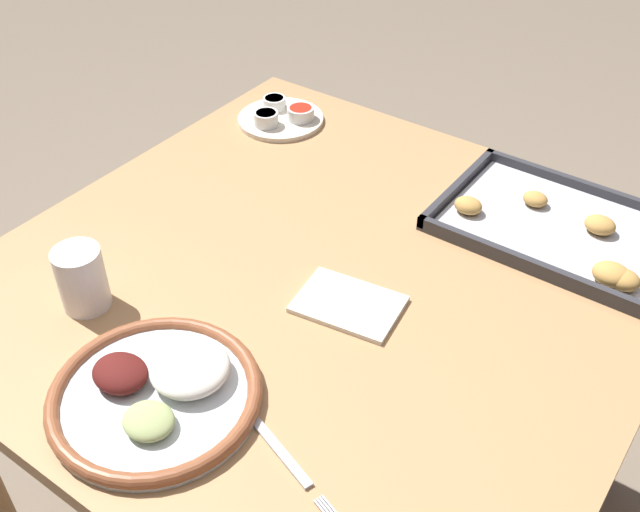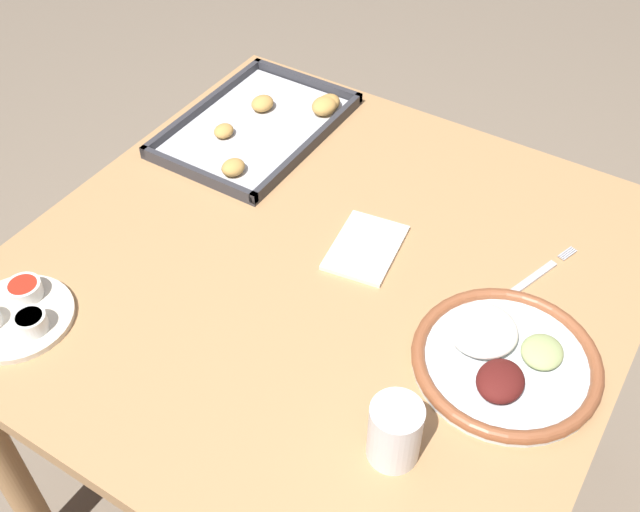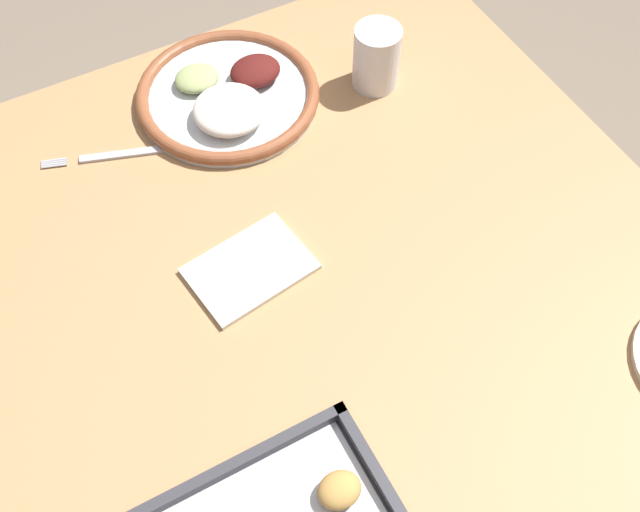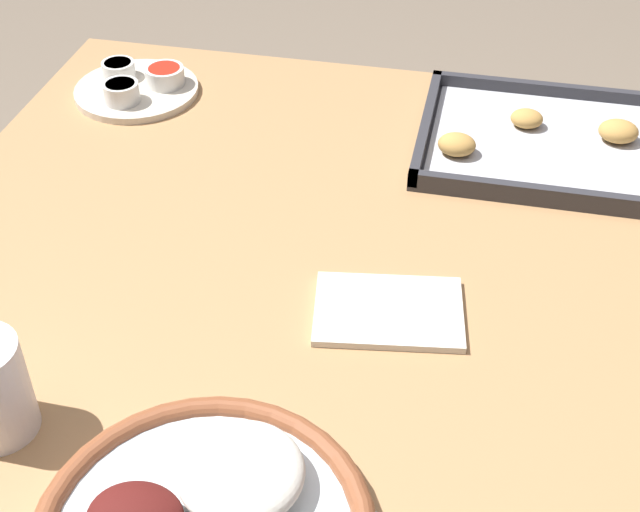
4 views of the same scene
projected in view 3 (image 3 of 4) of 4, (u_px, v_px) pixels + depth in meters
The scene contains 6 objects.
ground_plane at pixel (316, 455), 1.55m from camera, with size 8.00×8.00×0.00m, color #7A6B59.
dining_table at pixel (314, 313), 1.04m from camera, with size 0.97×0.97×0.72m.
dinner_plate at pixel (228, 95), 1.11m from camera, with size 0.27×0.27×0.05m.
fork at pixel (117, 155), 1.06m from camera, with size 0.18×0.07×0.00m.
drinking_cup at pixel (376, 57), 1.10m from camera, with size 0.07×0.07×0.10m.
napkin at pixel (250, 269), 0.95m from camera, with size 0.16×0.13×0.01m.
Camera 3 is at (0.23, 0.45, 1.53)m, focal length 42.00 mm.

